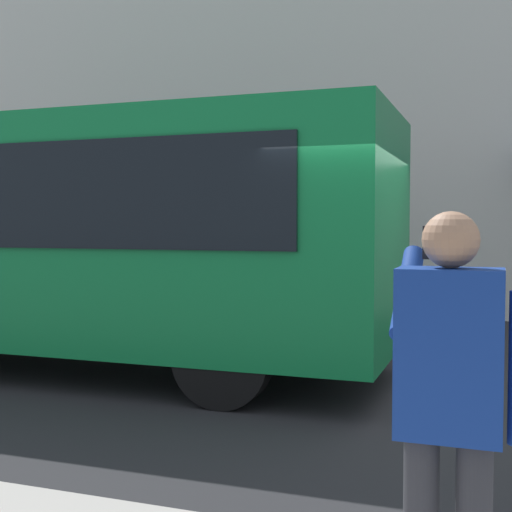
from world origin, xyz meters
name	(u,v)px	position (x,y,z in m)	size (l,w,h in m)	color
ground_plane	(411,401)	(0.00, 0.00, 0.00)	(60.00, 60.00, 0.00)	#232326
building_facade_far	(458,5)	(-0.02, -6.80, 5.99)	(28.00, 1.55, 12.00)	beige
red_bus	(34,233)	(4.73, -0.20, 1.68)	(9.05, 2.54, 3.08)	#0F7238
pedestrian_photographer	(450,393)	(-0.64, 4.28, 1.14)	(0.53, 0.52, 1.70)	#2D2D33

